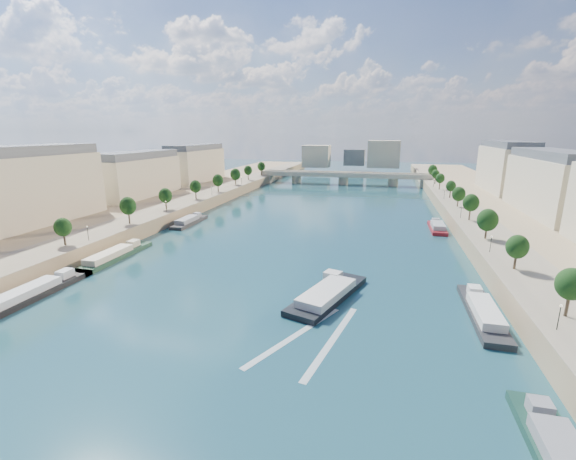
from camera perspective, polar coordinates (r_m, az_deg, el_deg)
The scene contains 16 objects.
ground at distance 123.69m, azimuth 1.41°, elevation -1.72°, with size 700.00×700.00×0.00m, color #0B2F34.
quay_left at distance 154.86m, azimuth -25.59°, elevation 1.11°, with size 44.00×520.00×5.00m, color #9E8460.
quay_right at distance 129.06m, azimuth 34.46°, elevation -2.48°, with size 44.00×520.00×5.00m, color #9E8460.
pave_left at distance 145.35m, azimuth -21.10°, elevation 1.80°, with size 14.00×520.00×0.10m, color gray.
pave_right at distance 123.81m, azimuth 28.14°, elevation -1.03°, with size 14.00×520.00×0.10m, color gray.
trees_left at distance 144.84m, azimuth -20.20°, elevation 4.03°, with size 4.80×268.80×8.26m.
trees_right at distance 131.67m, azimuth 26.57°, elevation 2.43°, with size 4.80×268.80×8.26m.
lamps_left at distance 134.28m, azimuth -22.03°, elevation 1.93°, with size 0.36×200.36×4.28m.
lamps_right at distance 126.87m, azimuth 25.80°, elevation 0.86°, with size 0.36×200.36×4.28m.
buildings_left at distance 170.05m, azimuth -26.99°, elevation 6.81°, with size 16.00×226.00×23.20m.
skyline at distance 336.90m, azimuth 10.20°, elevation 10.84°, with size 79.00×42.00×22.00m.
bridge at distance 260.67m, azimuth 8.22°, elevation 7.82°, with size 112.00×12.00×8.15m.
tour_barge at distance 83.05m, azimuth 5.92°, elevation -9.42°, with size 15.06×26.50×3.62m.
wake at distance 68.73m, azimuth 3.87°, elevation -15.61°, with size 15.78×25.71×0.04m.
moored_barges_left at distance 98.75m, azimuth -33.90°, elevation -8.01°, with size 5.00×156.25×3.60m.
moored_barges_right at distance 74.62m, azimuth 28.64°, elevation -14.20°, with size 5.00×155.57×3.60m.
Camera 1 is at (25.43, -16.07, 34.38)m, focal length 24.00 mm.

